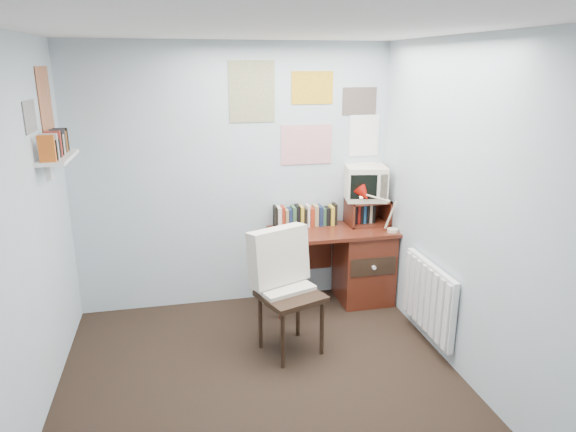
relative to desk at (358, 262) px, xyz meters
name	(u,v)px	position (x,y,z in m)	size (l,w,h in m)	color
ground	(270,406)	(-1.17, -1.48, -0.41)	(3.50, 3.50, 0.00)	black
back_wall	(235,178)	(-1.17, 0.27, 0.84)	(3.00, 0.02, 2.50)	#A7BABF
left_wall	(8,256)	(-2.67, -1.48, 0.84)	(0.02, 3.50, 2.50)	#A7BABF
right_wall	(481,222)	(0.33, -1.48, 0.84)	(0.02, 3.50, 2.50)	#A7BABF
ceiling	(265,26)	(-1.17, -1.48, 2.09)	(3.00, 3.50, 0.02)	white
desk	(358,262)	(0.00, 0.00, 0.00)	(1.20, 0.55, 0.76)	#511E12
desk_chair	(291,296)	(-0.87, -0.80, 0.09)	(0.51, 0.49, 0.99)	black
desk_lamp	(394,212)	(0.27, -0.18, 0.55)	(0.27, 0.23, 0.39)	#AE150B
tv_riser	(367,212)	(0.12, 0.11, 0.48)	(0.40, 0.30, 0.25)	#511E12
crt_tv	(365,181)	(0.09, 0.13, 0.79)	(0.38, 0.35, 0.36)	beige
book_row	(304,215)	(-0.51, 0.18, 0.46)	(0.60, 0.14, 0.22)	#511E12
radiator	(429,298)	(0.29, -0.93, 0.01)	(0.09, 0.80, 0.60)	white
wall_shelf	(58,157)	(-2.57, -0.38, 1.21)	(0.20, 0.62, 0.24)	white
posters_back	(307,113)	(-0.47, 0.26, 1.44)	(1.20, 0.01, 0.90)	white
posters_left	(38,106)	(-2.67, -0.38, 1.59)	(0.01, 0.70, 0.60)	white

